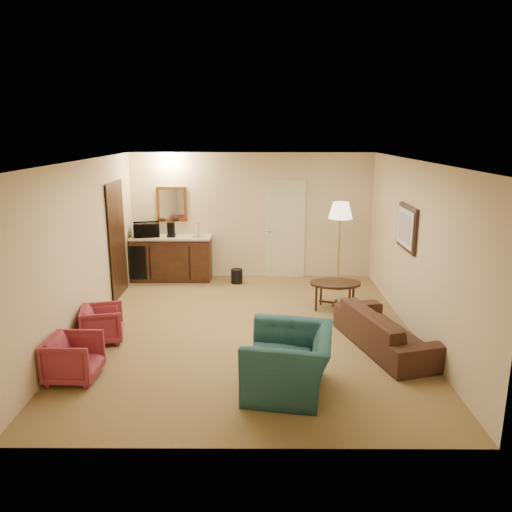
{
  "coord_description": "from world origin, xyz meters",
  "views": [
    {
      "loc": [
        0.14,
        -7.27,
        3.02
      ],
      "look_at": [
        0.1,
        0.5,
        1.07
      ],
      "focal_mm": 35.0,
      "sensor_mm": 36.0,
      "label": 1
    }
  ],
  "objects_px": {
    "sofa": "(386,323)",
    "teal_armchair": "(289,352)",
    "wetbar_cabinet": "(172,258)",
    "rose_chair_near": "(102,322)",
    "coffee_maker": "(171,230)",
    "coffee_table": "(335,296)",
    "microwave": "(146,228)",
    "floor_lamp": "(339,246)",
    "waste_bin": "(237,276)",
    "rose_chair_far": "(73,356)"
  },
  "relations": [
    {
      "from": "wetbar_cabinet",
      "to": "rose_chair_near",
      "type": "xyz_separation_m",
      "value": [
        -0.5,
        -3.15,
        -0.16
      ]
    },
    {
      "from": "rose_chair_near",
      "to": "floor_lamp",
      "type": "height_order",
      "value": "floor_lamp"
    },
    {
      "from": "wetbar_cabinet",
      "to": "sofa",
      "type": "bearing_deg",
      "value": -43.1
    },
    {
      "from": "wetbar_cabinet",
      "to": "teal_armchair",
      "type": "xyz_separation_m",
      "value": [
        2.15,
        -4.57,
        0.04
      ]
    },
    {
      "from": "teal_armchair",
      "to": "rose_chair_far",
      "type": "relative_size",
      "value": 1.82
    },
    {
      "from": "waste_bin",
      "to": "coffee_maker",
      "type": "height_order",
      "value": "coffee_maker"
    },
    {
      "from": "teal_armchair",
      "to": "microwave",
      "type": "bearing_deg",
      "value": -140.42
    },
    {
      "from": "teal_armchair",
      "to": "floor_lamp",
      "type": "relative_size",
      "value": 0.66
    },
    {
      "from": "wetbar_cabinet",
      "to": "waste_bin",
      "type": "xyz_separation_m",
      "value": [
        1.35,
        -0.24,
        -0.31
      ]
    },
    {
      "from": "coffee_table",
      "to": "microwave",
      "type": "xyz_separation_m",
      "value": [
        -3.61,
        1.81,
        0.84
      ]
    },
    {
      "from": "wetbar_cabinet",
      "to": "floor_lamp",
      "type": "height_order",
      "value": "floor_lamp"
    },
    {
      "from": "sofa",
      "to": "coffee_maker",
      "type": "relative_size",
      "value": 6.36
    },
    {
      "from": "sofa",
      "to": "floor_lamp",
      "type": "height_order",
      "value": "floor_lamp"
    },
    {
      "from": "rose_chair_near",
      "to": "coffee_maker",
      "type": "distance_m",
      "value": 3.24
    },
    {
      "from": "waste_bin",
      "to": "sofa",
      "type": "bearing_deg",
      "value": -54.28
    },
    {
      "from": "sofa",
      "to": "waste_bin",
      "type": "xyz_separation_m",
      "value": [
        -2.25,
        3.13,
        -0.23
      ]
    },
    {
      "from": "rose_chair_near",
      "to": "rose_chair_far",
      "type": "height_order",
      "value": "rose_chair_far"
    },
    {
      "from": "rose_chair_near",
      "to": "coffee_maker",
      "type": "relative_size",
      "value": 1.97
    },
    {
      "from": "coffee_maker",
      "to": "rose_chair_near",
      "type": "bearing_deg",
      "value": -105.35
    },
    {
      "from": "sofa",
      "to": "rose_chair_near",
      "type": "bearing_deg",
      "value": 70.95
    },
    {
      "from": "coffee_table",
      "to": "floor_lamp",
      "type": "bearing_deg",
      "value": 78.81
    },
    {
      "from": "floor_lamp",
      "to": "coffee_maker",
      "type": "bearing_deg",
      "value": 170.4
    },
    {
      "from": "sofa",
      "to": "teal_armchair",
      "type": "height_order",
      "value": "teal_armchair"
    },
    {
      "from": "rose_chair_far",
      "to": "coffee_table",
      "type": "bearing_deg",
      "value": -53.92
    },
    {
      "from": "teal_armchair",
      "to": "coffee_maker",
      "type": "relative_size",
      "value": 3.8
    },
    {
      "from": "sofa",
      "to": "microwave",
      "type": "xyz_separation_m",
      "value": [
        -4.1,
        3.37,
        0.72
      ]
    },
    {
      "from": "teal_armchair",
      "to": "rose_chair_far",
      "type": "height_order",
      "value": "teal_armchair"
    },
    {
      "from": "teal_armchair",
      "to": "waste_bin",
      "type": "xyz_separation_m",
      "value": [
        -0.8,
        4.33,
        -0.35
      ]
    },
    {
      "from": "coffee_table",
      "to": "coffee_maker",
      "type": "xyz_separation_m",
      "value": [
        -3.1,
        1.77,
        0.82
      ]
    },
    {
      "from": "waste_bin",
      "to": "coffee_maker",
      "type": "relative_size",
      "value": 0.97
    },
    {
      "from": "wetbar_cabinet",
      "to": "microwave",
      "type": "distance_m",
      "value": 0.81
    },
    {
      "from": "teal_armchair",
      "to": "rose_chair_near",
      "type": "bearing_deg",
      "value": -108.78
    },
    {
      "from": "coffee_table",
      "to": "microwave",
      "type": "bearing_deg",
      "value": 153.31
    },
    {
      "from": "wetbar_cabinet",
      "to": "coffee_table",
      "type": "relative_size",
      "value": 1.87
    },
    {
      "from": "rose_chair_far",
      "to": "floor_lamp",
      "type": "bearing_deg",
      "value": -44.7
    },
    {
      "from": "rose_chair_near",
      "to": "coffee_table",
      "type": "distance_m",
      "value": 3.85
    },
    {
      "from": "rose_chair_near",
      "to": "rose_chair_far",
      "type": "bearing_deg",
      "value": 166.49
    },
    {
      "from": "waste_bin",
      "to": "coffee_maker",
      "type": "distance_m",
      "value": 1.64
    },
    {
      "from": "coffee_table",
      "to": "rose_chair_near",
      "type": "bearing_deg",
      "value": -159.76
    },
    {
      "from": "waste_bin",
      "to": "coffee_table",
      "type": "bearing_deg",
      "value": -41.84
    },
    {
      "from": "teal_armchair",
      "to": "floor_lamp",
      "type": "height_order",
      "value": "floor_lamp"
    },
    {
      "from": "microwave",
      "to": "coffee_table",
      "type": "bearing_deg",
      "value": -39.98
    },
    {
      "from": "sofa",
      "to": "teal_armchair",
      "type": "distance_m",
      "value": 1.89
    },
    {
      "from": "rose_chair_near",
      "to": "coffee_table",
      "type": "height_order",
      "value": "rose_chair_near"
    },
    {
      "from": "wetbar_cabinet",
      "to": "coffee_table",
      "type": "bearing_deg",
      "value": -30.28
    },
    {
      "from": "sofa",
      "to": "floor_lamp",
      "type": "relative_size",
      "value": 1.11
    },
    {
      "from": "teal_armchair",
      "to": "microwave",
      "type": "xyz_separation_m",
      "value": [
        -2.65,
        4.57,
        0.6
      ]
    },
    {
      "from": "wetbar_cabinet",
      "to": "microwave",
      "type": "relative_size",
      "value": 3.19
    },
    {
      "from": "teal_armchair",
      "to": "coffee_table",
      "type": "xyz_separation_m",
      "value": [
        0.96,
        2.76,
        -0.24
      ]
    },
    {
      "from": "coffee_maker",
      "to": "teal_armchair",
      "type": "bearing_deg",
      "value": -70.72
    }
  ]
}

